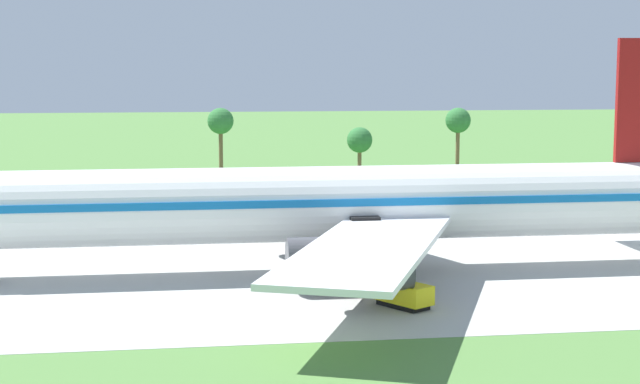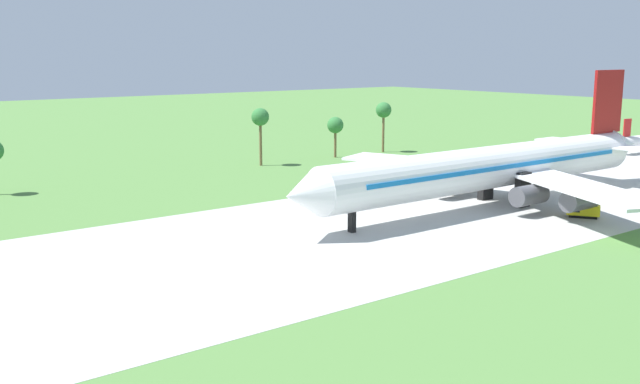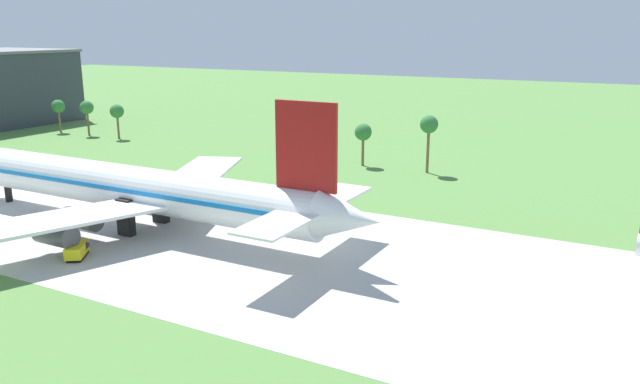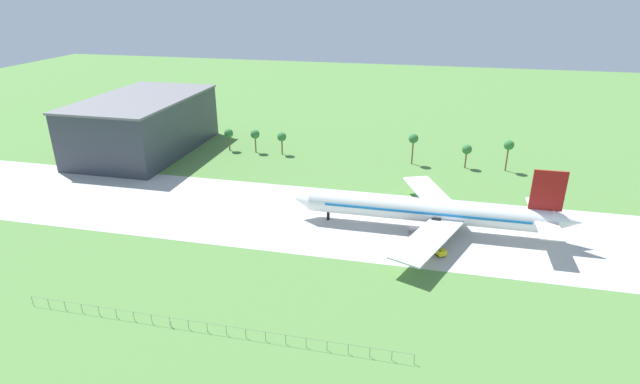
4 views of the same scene
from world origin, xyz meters
name	(u,v)px [view 2 (image 2 of 4)]	position (x,y,z in m)	size (l,w,h in m)	color
ground_plane	(266,247)	(0.00, 0.00, 0.00)	(600.00, 600.00, 0.00)	#517F3D
taxiway_strip	(266,247)	(0.00, 0.00, 0.01)	(320.00, 44.00, 0.02)	#B2B2AD
jet_airliner	(499,167)	(41.39, -0.72, 5.82)	(77.15, 58.23, 19.82)	white
baggage_tug	(582,210)	(43.79, -13.60, 1.00)	(4.07, 4.77, 1.80)	black
palm_tree_row	(160,134)	(11.40, 53.38, 7.95)	(110.52, 3.60, 11.77)	brown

